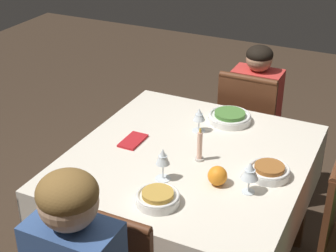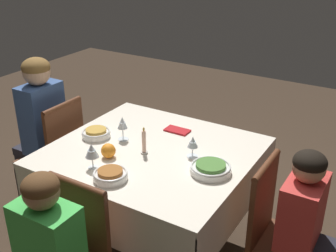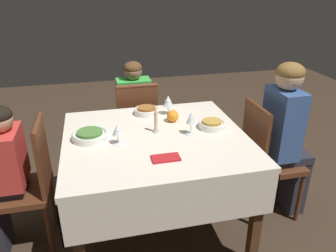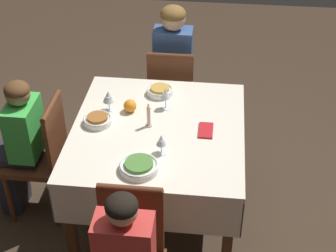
% 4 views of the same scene
% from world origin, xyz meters
% --- Properties ---
extents(ground_plane, '(8.00, 8.00, 0.00)m').
position_xyz_m(ground_plane, '(0.00, 0.00, 0.00)').
color(ground_plane, '#3D2D21').
extents(dining_table, '(1.19, 1.10, 0.77)m').
position_xyz_m(dining_table, '(0.00, 0.00, 0.67)').
color(dining_table, silver).
rests_on(dining_table, ground_plane).
extents(chair_west, '(0.39, 0.38, 0.93)m').
position_xyz_m(chair_west, '(-0.83, -0.00, 0.51)').
color(chair_west, '#562D19').
rests_on(chair_west, ground_plane).
extents(chair_east, '(0.39, 0.38, 0.93)m').
position_xyz_m(chair_east, '(0.83, -0.05, 0.51)').
color(chair_east, '#562D19').
rests_on(chair_east, ground_plane).
extents(person_adult_denim, '(0.34, 0.30, 1.21)m').
position_xyz_m(person_adult_denim, '(-0.98, -0.00, 0.69)').
color(person_adult_denim, '#282833').
rests_on(person_adult_denim, ground_plane).
extents(person_child_red, '(0.33, 0.30, 1.04)m').
position_xyz_m(person_child_red, '(0.99, -0.05, 0.57)').
color(person_child_red, '#282833').
rests_on(person_child_red, ground_plane).
extents(bowl_west, '(0.18, 0.18, 0.06)m').
position_xyz_m(bowl_west, '(-0.41, -0.04, 0.80)').
color(bowl_west, white).
rests_on(bowl_west, dining_table).
extents(wine_glass_west, '(0.07, 0.07, 0.16)m').
position_xyz_m(wine_glass_west, '(-0.24, 0.02, 0.88)').
color(wine_glass_west, white).
rests_on(wine_glass_west, dining_table).
extents(bowl_south, '(0.19, 0.19, 0.06)m').
position_xyz_m(bowl_south, '(-0.01, -0.40, 0.80)').
color(bowl_south, white).
rests_on(bowl_south, dining_table).
extents(wine_glass_south, '(0.08, 0.08, 0.15)m').
position_xyz_m(wine_glass_south, '(-0.17, -0.35, 0.88)').
color(wine_glass_south, white).
rests_on(wine_glass_south, dining_table).
extents(bowl_east, '(0.23, 0.23, 0.06)m').
position_xyz_m(bowl_east, '(0.42, -0.06, 0.80)').
color(bowl_east, white).
rests_on(bowl_east, dining_table).
extents(wine_glass_east, '(0.07, 0.07, 0.13)m').
position_xyz_m(wine_glass_east, '(0.25, 0.05, 0.86)').
color(wine_glass_east, white).
rests_on(wine_glass_east, dining_table).
extents(candle_centerpiece, '(0.04, 0.04, 0.17)m').
position_xyz_m(candle_centerpiece, '(-0.02, -0.06, 0.84)').
color(candle_centerpiece, beige).
rests_on(candle_centerpiece, dining_table).
extents(orange_fruit, '(0.09, 0.09, 0.09)m').
position_xyz_m(orange_fruit, '(-0.17, -0.21, 0.82)').
color(orange_fruit, orange).
rests_on(orange_fruit, dining_table).
extents(napkin_red_folded, '(0.16, 0.09, 0.01)m').
position_xyz_m(napkin_red_folded, '(0.00, 0.31, 0.78)').
color(napkin_red_folded, red).
rests_on(napkin_red_folded, dining_table).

